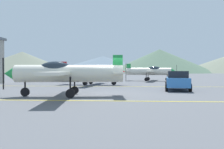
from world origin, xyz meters
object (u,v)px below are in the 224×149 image
Objects in this scene: airplane_mid at (92,72)px; airplane_near at (65,73)px; airplane_far at (150,71)px; car_sedan at (177,80)px.

airplane_near is at bearing -90.10° from airplane_mid.
airplane_near is 1.00× the size of airplane_far.
airplane_near is 1.00× the size of airplane_mid.
airplane_mid and airplane_far have the same top height.
airplane_far is 16.52m from car_sedan.
airplane_near and airplane_far have the same top height.
car_sedan is at bearing -87.74° from airplane_far.
airplane_far is (7.64, 9.89, 0.00)m from airplane_mid.
airplane_near is 1.99× the size of car_sedan.
airplane_far is (7.66, 21.66, 0.00)m from airplane_near.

